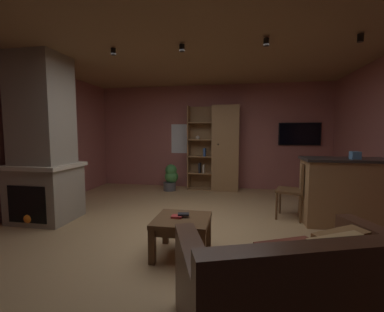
{
  "coord_description": "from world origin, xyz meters",
  "views": [
    {
      "loc": [
        0.67,
        -3.36,
        1.4
      ],
      "look_at": [
        0.0,
        0.4,
        1.05
      ],
      "focal_mm": 23.68,
      "sensor_mm": 36.0,
      "label": 1
    }
  ],
  "objects": [
    {
      "name": "dining_chair",
      "position": [
        1.62,
        0.9,
        0.53
      ],
      "size": [
        0.53,
        0.53,
        0.92
      ],
      "color": "brown",
      "rests_on": "ground"
    },
    {
      "name": "ceiling",
      "position": [
        0.0,
        0.0,
        2.6
      ],
      "size": [
        5.79,
        6.15,
        0.02
      ],
      "primitive_type": "cube",
      "color": "#8E6B47"
    },
    {
      "name": "coffee_table",
      "position": [
        0.07,
        -0.62,
        0.34
      ],
      "size": [
        0.62,
        0.6,
        0.43
      ],
      "color": "brown",
      "rests_on": "ground"
    },
    {
      "name": "table_book_0",
      "position": [
        0.01,
        -0.62,
        0.44
      ],
      "size": [
        0.12,
        0.09,
        0.03
      ],
      "primitive_type": "cube",
      "rotation": [
        0.0,
        0.0,
        -0.01
      ],
      "color": "#B22D2D",
      "rests_on": "coffee_table"
    },
    {
      "name": "track_light_spot_4",
      "position": [
        2.1,
        0.07,
        2.52
      ],
      "size": [
        0.07,
        0.07,
        0.09
      ],
      "primitive_type": "cylinder",
      "color": "black"
    },
    {
      "name": "track_light_spot_0",
      "position": [
        -2.06,
        0.07,
        2.52
      ],
      "size": [
        0.07,
        0.07,
        0.09
      ],
      "primitive_type": "cylinder",
      "color": "black"
    },
    {
      "name": "wall_left",
      "position": [
        -2.92,
        0.0,
        1.3
      ],
      "size": [
        0.06,
        6.15,
        2.59
      ],
      "primitive_type": "cube",
      "color": "#9E5B56",
      "rests_on": "ground"
    },
    {
      "name": "wall_mounted_tv",
      "position": [
        2.13,
        3.04,
        1.37
      ],
      "size": [
        0.95,
        0.06,
        0.54
      ],
      "color": "black"
    },
    {
      "name": "stone_fireplace",
      "position": [
        -2.34,
        0.15,
        1.17
      ],
      "size": [
        0.98,
        0.84,
        2.59
      ],
      "color": "gray",
      "rests_on": "ground"
    },
    {
      "name": "table_book_1",
      "position": [
        0.08,
        -0.58,
        0.47
      ],
      "size": [
        0.14,
        0.11,
        0.02
      ],
      "primitive_type": "cube",
      "rotation": [
        0.0,
        0.0,
        0.19
      ],
      "color": "black",
      "rests_on": "coffee_table"
    },
    {
      "name": "track_light_spot_1",
      "position": [
        -1.04,
        0.02,
        2.52
      ],
      "size": [
        0.07,
        0.07,
        0.09
      ],
      "primitive_type": "cylinder",
      "color": "black"
    },
    {
      "name": "window_pane_back",
      "position": [
        -0.73,
        3.07,
        1.25
      ],
      "size": [
        0.58,
        0.01,
        0.75
      ],
      "primitive_type": "cube",
      "color": "white"
    },
    {
      "name": "track_light_spot_2",
      "position": [
        -0.07,
        0.04,
        2.52
      ],
      "size": [
        0.07,
        0.07,
        0.09
      ],
      "primitive_type": "cylinder",
      "color": "black"
    },
    {
      "name": "floor",
      "position": [
        0.0,
        0.0,
        -0.01
      ],
      "size": [
        5.79,
        6.15,
        0.02
      ],
      "primitive_type": "cube",
      "color": "tan",
      "rests_on": "ground"
    },
    {
      "name": "track_light_spot_3",
      "position": [
        1.01,
        0.01,
        2.52
      ],
      "size": [
        0.07,
        0.07,
        0.09
      ],
      "primitive_type": "cylinder",
      "color": "black"
    },
    {
      "name": "leather_couch",
      "position": [
        1.12,
        -1.66,
        0.3
      ],
      "size": [
        1.81,
        1.41,
        0.84
      ],
      "color": "#4C2D1E",
      "rests_on": "ground"
    },
    {
      "name": "tissue_box",
      "position": [
        2.36,
        0.65,
        1.08
      ],
      "size": [
        0.12,
        0.12,
        0.11
      ],
      "primitive_type": "cube",
      "rotation": [
        0.0,
        0.0,
        0.01
      ],
      "color": "#598CBF",
      "rests_on": "kitchen_bar_counter"
    },
    {
      "name": "wall_back",
      "position": [
        0.0,
        3.11,
        1.3
      ],
      "size": [
        5.91,
        0.06,
        2.59
      ],
      "primitive_type": "cube",
      "color": "#9E5B56",
      "rests_on": "ground"
    },
    {
      "name": "kitchen_bar_counter",
      "position": [
        2.44,
        0.75,
        0.51
      ],
      "size": [
        1.55,
        0.61,
        1.02
      ],
      "color": "#997047",
      "rests_on": "ground"
    },
    {
      "name": "bookshelf_cabinet",
      "position": [
        0.31,
        2.83,
        1.02
      ],
      "size": [
        1.24,
        0.41,
        2.06
      ],
      "color": "#997047",
      "rests_on": "ground"
    },
    {
      "name": "potted_floor_plant",
      "position": [
        -0.91,
        2.55,
        0.33
      ],
      "size": [
        0.35,
        0.35,
        0.64
      ],
      "color": "#4C4C51",
      "rests_on": "ground"
    }
  ]
}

